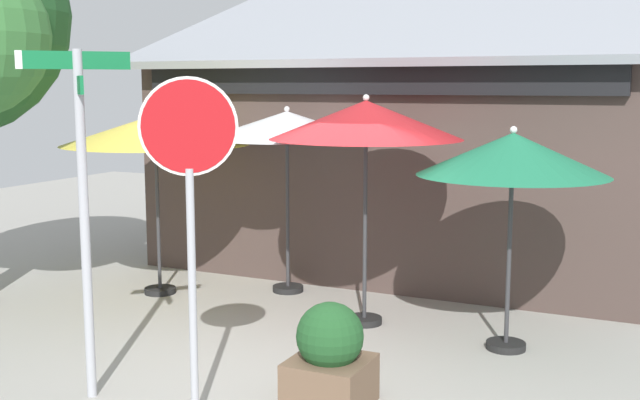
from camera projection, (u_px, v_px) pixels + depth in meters
name	position (u px, v px, depth m)	size (l,w,h in m)	color
ground_plane	(282.00, 370.00, 8.26)	(28.00, 28.00, 0.10)	#9E9B93
cafe_building	(413.00, 154.00, 12.99)	(8.05, 4.98, 4.85)	#473833
street_sign_post	(83.00, 189.00, 7.17)	(0.72, 0.73, 3.25)	#A8AAB2
stop_sign	(190.00, 182.00, 6.59)	(0.71, 0.45, 3.00)	#A8AAB2
patio_umbrella_mustard_left	(155.00, 131.00, 10.80)	(2.59, 2.59, 2.60)	black
patio_umbrella_ivory_center	(287.00, 126.00, 10.89)	(2.30, 2.30, 2.64)	black
patio_umbrella_crimson_right	(366.00, 121.00, 9.36)	(2.34, 2.34, 2.82)	black
patio_umbrella_forest_green_far_right	(513.00, 156.00, 8.47)	(2.08, 2.08, 2.49)	black
sidewalk_planter	(330.00, 358.00, 7.17)	(0.71, 0.71, 0.98)	brown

